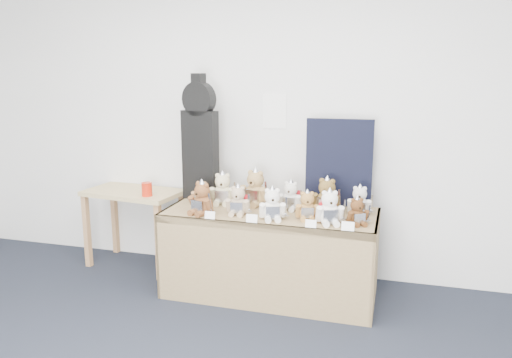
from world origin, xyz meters
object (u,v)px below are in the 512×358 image
(red_cup, at_px, (147,189))
(teddy_front_far_left, at_px, (202,200))
(teddy_front_end, at_px, (357,213))
(teddy_back_left, at_px, (223,190))
(guitar_case, at_px, (200,139))
(teddy_back_far_left, at_px, (201,194))
(teddy_front_centre, at_px, (272,205))
(teddy_front_far_right, at_px, (330,209))
(side_table, at_px, (134,204))
(teddy_back_end, at_px, (359,202))
(teddy_back_centre_left, at_px, (255,189))
(teddy_back_centre_right, at_px, (291,197))
(display_table, at_px, (268,232))
(teddy_front_left, at_px, (238,202))
(teddy_front_right, at_px, (307,207))
(teddy_back_right, at_px, (327,197))

(red_cup, distance_m, teddy_front_far_left, 0.72)
(teddy_front_end, height_order, teddy_back_left, teddy_back_left)
(guitar_case, relative_size, teddy_back_far_left, 4.79)
(teddy_front_centre, bearing_deg, teddy_front_far_left, 163.09)
(teddy_front_far_left, bearing_deg, teddy_front_far_right, 19.04)
(side_table, relative_size, teddy_front_far_left, 3.20)
(teddy_back_end, bearing_deg, teddy_back_far_left, 178.82)
(teddy_front_centre, bearing_deg, teddy_back_left, 130.04)
(teddy_back_centre_left, xyz_separation_m, teddy_back_end, (0.86, -0.05, -0.03))
(side_table, relative_size, teddy_front_centre, 3.34)
(side_table, xyz_separation_m, teddy_back_centre_right, (1.50, -0.15, 0.21))
(teddy_front_centre, xyz_separation_m, teddy_front_end, (0.62, 0.04, -0.02))
(teddy_back_centre_right, bearing_deg, teddy_back_left, -176.32)
(teddy_back_centre_left, relative_size, teddy_back_centre_right, 1.27)
(display_table, xyz_separation_m, guitar_case, (-0.67, 0.28, 0.68))
(teddy_back_centre_right, height_order, teddy_back_end, teddy_back_centre_right)
(teddy_front_end, bearing_deg, display_table, 142.59)
(guitar_case, bearing_deg, teddy_front_left, -24.37)
(display_table, xyz_separation_m, teddy_back_centre_right, (0.14, 0.17, 0.26))
(display_table, xyz_separation_m, red_cup, (-1.14, 0.17, 0.23))
(teddy_back_centre_right, bearing_deg, teddy_back_centre_left, 175.12)
(teddy_back_left, bearing_deg, side_table, 160.73)
(teddy_front_centre, bearing_deg, teddy_back_centre_left, 105.63)
(teddy_front_end, xyz_separation_m, teddy_back_far_left, (-1.30, 0.22, -0.00))
(red_cup, xyz_separation_m, teddy_front_far_left, (0.64, -0.32, 0.03))
(teddy_front_far_right, relative_size, teddy_back_end, 1.11)
(red_cup, bearing_deg, teddy_front_right, -9.33)
(teddy_front_left, relative_size, teddy_front_centre, 0.94)
(teddy_front_far_right, relative_size, teddy_back_far_left, 1.27)
(teddy_back_centre_right, bearing_deg, red_cup, -175.33)
(teddy_back_right, bearing_deg, teddy_front_right, -106.67)
(side_table, distance_m, guitar_case, 0.94)
(teddy_front_far_right, distance_m, teddy_back_far_left, 1.13)
(guitar_case, bearing_deg, teddy_front_far_right, -5.21)
(red_cup, bearing_deg, teddy_back_centre_left, 2.94)
(red_cup, distance_m, teddy_back_centre_left, 0.97)
(teddy_front_far_left, bearing_deg, teddy_back_right, 36.57)
(teddy_back_end, relative_size, teddy_back_far_left, 1.14)
(teddy_front_left, height_order, teddy_back_end, teddy_front_left)
(teddy_front_end, relative_size, teddy_back_centre_right, 0.86)
(teddy_front_right, bearing_deg, red_cup, 156.90)
(teddy_back_left, xyz_separation_m, teddy_back_centre_right, (0.58, -0.01, -0.02))
(guitar_case, distance_m, teddy_front_centre, 0.95)
(teddy_front_right, height_order, teddy_front_far_right, teddy_front_far_right)
(teddy_front_far_left, distance_m, teddy_front_right, 0.82)
(teddy_front_end, bearing_deg, teddy_front_far_left, 153.08)
(teddy_front_centre, relative_size, teddy_front_right, 1.12)
(teddy_back_left, distance_m, teddy_back_end, 1.13)
(teddy_back_left, bearing_deg, teddy_back_centre_right, -11.58)
(teddy_front_centre, height_order, teddy_back_left, teddy_back_left)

